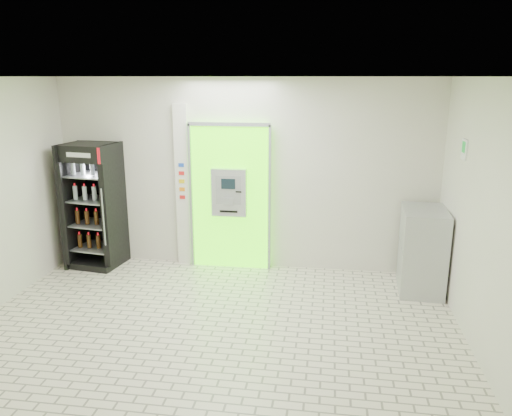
# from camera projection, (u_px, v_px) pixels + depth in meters

# --- Properties ---
(ground) EXTENTS (6.00, 6.00, 0.00)m
(ground) POSITION_uv_depth(u_px,v_px,m) (208.00, 341.00, 5.84)
(ground) COLOR beige
(ground) RESTS_ON ground
(room_shell) EXTENTS (6.00, 6.00, 6.00)m
(room_shell) POSITION_uv_depth(u_px,v_px,m) (204.00, 188.00, 5.37)
(room_shell) COLOR silver
(room_shell) RESTS_ON ground
(atm_assembly) EXTENTS (1.30, 0.24, 2.33)m
(atm_assembly) POSITION_uv_depth(u_px,v_px,m) (230.00, 196.00, 7.88)
(atm_assembly) COLOR #46E905
(atm_assembly) RESTS_ON ground
(pillar) EXTENTS (0.22, 0.11, 2.60)m
(pillar) POSITION_uv_depth(u_px,v_px,m) (183.00, 186.00, 7.99)
(pillar) COLOR silver
(pillar) RESTS_ON ground
(beverage_cooler) EXTENTS (0.84, 0.79, 2.00)m
(beverage_cooler) POSITION_uv_depth(u_px,v_px,m) (94.00, 208.00, 8.00)
(beverage_cooler) COLOR black
(beverage_cooler) RESTS_ON ground
(steel_cabinet) EXTENTS (0.66, 0.93, 1.20)m
(steel_cabinet) POSITION_uv_depth(u_px,v_px,m) (422.00, 250.00, 7.12)
(steel_cabinet) COLOR #A8AAB0
(steel_cabinet) RESTS_ON ground
(exit_sign) EXTENTS (0.02, 0.22, 0.26)m
(exit_sign) POSITION_uv_depth(u_px,v_px,m) (464.00, 149.00, 6.21)
(exit_sign) COLOR white
(exit_sign) RESTS_ON room_shell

